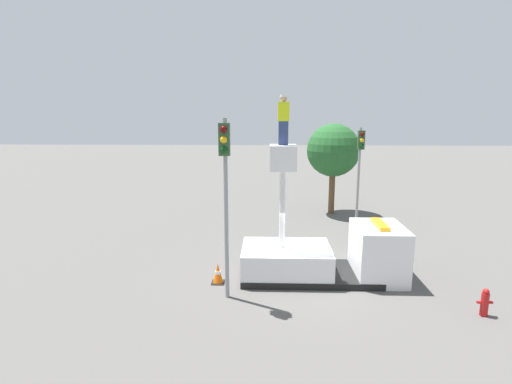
{
  "coord_description": "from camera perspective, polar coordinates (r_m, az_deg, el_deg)",
  "views": [
    {
      "loc": [
        -1.58,
        -14.26,
        6.15
      ],
      "look_at": [
        -2.0,
        -0.89,
        3.44
      ],
      "focal_mm": 28.0,
      "sensor_mm": 36.0,
      "label": 1
    }
  ],
  "objects": [
    {
      "name": "traffic_light_pole",
      "position": [
        12.57,
        -4.43,
        2.46
      ],
      "size": [
        0.34,
        0.57,
        5.96
      ],
      "color": "gray",
      "rests_on": "ground"
    },
    {
      "name": "worker",
      "position": [
        14.27,
        3.95,
        10.23
      ],
      "size": [
        0.4,
        0.26,
        1.75
      ],
      "color": "navy",
      "rests_on": "bucket_truck"
    },
    {
      "name": "traffic_light_across",
      "position": [
        22.05,
        14.64,
        4.86
      ],
      "size": [
        0.34,
        0.57,
        5.32
      ],
      "color": "gray",
      "rests_on": "ground"
    },
    {
      "name": "bucket_truck",
      "position": [
        15.37,
        9.9,
        -8.91
      ],
      "size": [
        5.98,
        2.43,
        4.98
      ],
      "color": "black",
      "rests_on": "ground"
    },
    {
      "name": "fire_hydrant",
      "position": [
        14.43,
        29.87,
        -13.51
      ],
      "size": [
        0.47,
        0.23,
        0.88
      ],
      "color": "red",
      "rests_on": "ground"
    },
    {
      "name": "ground_plane",
      "position": [
        15.61,
        7.62,
        -11.87
      ],
      "size": [
        120.0,
        120.0,
        0.0
      ],
      "primitive_type": "plane",
      "color": "#565451"
    },
    {
      "name": "tree_left_bg",
      "position": [
        24.4,
        10.98,
        5.82
      ],
      "size": [
        3.17,
        3.17,
        5.46
      ],
      "color": "brown",
      "rests_on": "ground"
    },
    {
      "name": "traffic_cone_rear",
      "position": [
        14.88,
        -5.46,
        -11.54
      ],
      "size": [
        0.47,
        0.47,
        0.74
      ],
      "color": "black",
      "rests_on": "ground"
    }
  ]
}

